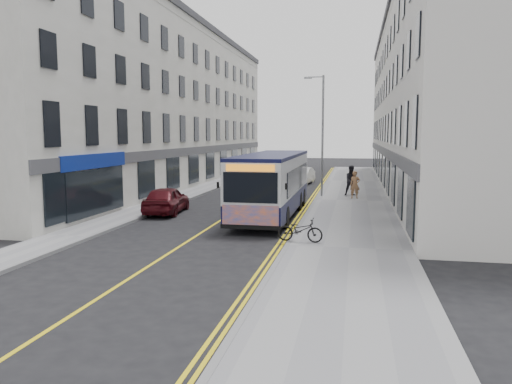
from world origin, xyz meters
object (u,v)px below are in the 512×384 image
at_px(car_white, 302,176).
at_px(bicycle, 300,230).
at_px(streetlamp, 321,131).
at_px(car_maroon, 166,200).
at_px(pedestrian_near, 355,185).
at_px(city_bus, 272,182).
at_px(pedestrian_far, 352,181).

bearing_deg(car_white, bicycle, -77.01).
xyz_separation_m(streetlamp, car_maroon, (-7.57, -8.37, -3.65)).
height_order(streetlamp, bicycle, streetlamp).
relative_size(bicycle, pedestrian_near, 1.00).
bearing_deg(car_white, pedestrian_near, -57.92).
xyz_separation_m(bicycle, car_maroon, (-7.80, 6.22, 0.15)).
height_order(city_bus, car_white, city_bus).
height_order(streetlamp, car_white, streetlamp).
relative_size(city_bus, pedestrian_near, 6.32).
bearing_deg(pedestrian_near, car_white, 107.06).
distance_m(pedestrian_near, car_white, 10.45).
distance_m(car_white, car_maroon, 17.75).
xyz_separation_m(streetlamp, pedestrian_near, (2.24, -0.92, -3.39)).
height_order(pedestrian_near, car_maroon, pedestrian_near).
height_order(bicycle, pedestrian_near, pedestrian_near).
xyz_separation_m(city_bus, car_maroon, (-5.65, -0.30, -1.02)).
bearing_deg(streetlamp, pedestrian_near, -22.34).
distance_m(streetlamp, city_bus, 8.70).
distance_m(bicycle, car_maroon, 9.97).
xyz_separation_m(car_white, car_maroon, (-5.40, -16.91, 0.03)).
relative_size(city_bus, bicycle, 6.33).
bearing_deg(bicycle, pedestrian_far, -0.62).
bearing_deg(pedestrian_far, car_maroon, -150.78).
bearing_deg(car_white, city_bus, -82.05).
height_order(pedestrian_near, pedestrian_far, pedestrian_far).
height_order(city_bus, pedestrian_far, city_bus).
relative_size(streetlamp, car_white, 1.89).
bearing_deg(streetlamp, bicycle, -89.09).
relative_size(streetlamp, pedestrian_far, 4.01).
xyz_separation_m(pedestrian_near, car_maroon, (-9.81, -7.44, -0.26)).
bearing_deg(city_bus, car_maroon, -176.98).
distance_m(city_bus, pedestrian_far, 9.51).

